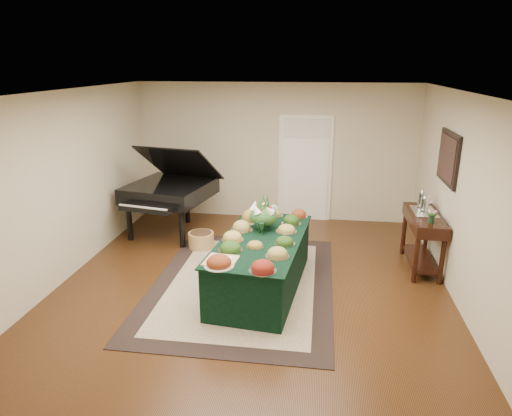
# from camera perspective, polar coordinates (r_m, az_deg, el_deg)

# --- Properties ---
(ground) EXTENTS (6.00, 6.00, 0.00)m
(ground) POSITION_cam_1_polar(r_m,az_deg,el_deg) (6.73, -0.37, -9.33)
(ground) COLOR black
(ground) RESTS_ON ground
(area_rug) EXTENTS (2.56, 3.58, 0.01)m
(area_rug) POSITION_cam_1_polar(r_m,az_deg,el_deg) (6.70, -1.66, -9.38)
(area_rug) COLOR black
(area_rug) RESTS_ON ground
(kitchen_doorway) EXTENTS (1.05, 0.07, 2.10)m
(kitchen_doorway) POSITION_cam_1_polar(r_m,az_deg,el_deg) (9.12, 6.14, 4.76)
(kitchen_doorway) COLOR white
(kitchen_doorway) RESTS_ON ground
(buffet_table) EXTENTS (1.30, 2.37, 0.75)m
(buffet_table) POSITION_cam_1_polar(r_m,az_deg,el_deg) (6.42, 0.70, -6.94)
(buffet_table) COLOR black
(buffet_table) RESTS_ON ground
(food_platters) EXTENTS (1.17, 2.30, 0.15)m
(food_platters) POSITION_cam_1_polar(r_m,az_deg,el_deg) (6.23, 0.39, -3.52)
(food_platters) COLOR silver
(food_platters) RESTS_ON buffet_table
(cutting_board) EXTENTS (0.42, 0.42, 0.10)m
(cutting_board) POSITION_cam_1_polar(r_m,az_deg,el_deg) (5.60, -4.37, -6.32)
(cutting_board) COLOR tan
(cutting_board) RESTS_ON buffet_table
(green_goblets) EXTENTS (0.12, 0.12, 0.18)m
(green_goblets) POSITION_cam_1_polar(r_m,az_deg,el_deg) (6.40, 0.52, -2.55)
(green_goblets) COLOR black
(green_goblets) RESTS_ON buffet_table
(floral_centerpiece) EXTENTS (0.43, 0.43, 0.43)m
(floral_centerpiece) POSITION_cam_1_polar(r_m,az_deg,el_deg) (6.54, 0.96, -0.59)
(floral_centerpiece) COLOR black
(floral_centerpiece) RESTS_ON buffet_table
(grand_piano) EXTENTS (1.71, 1.84, 1.68)m
(grand_piano) POSITION_cam_1_polar(r_m,az_deg,el_deg) (8.47, -10.70, 2.22)
(grand_piano) COLOR black
(grand_piano) RESTS_ON ground
(wicker_basket) EXTENTS (0.44, 0.44, 0.27)m
(wicker_basket) POSITION_cam_1_polar(r_m,az_deg,el_deg) (7.93, -6.87, -4.02)
(wicker_basket) COLOR #AA7C44
(wicker_basket) RESTS_ON ground
(mahogany_sideboard) EXTENTS (0.45, 1.24, 0.88)m
(mahogany_sideboard) POSITION_cam_1_polar(r_m,az_deg,el_deg) (7.38, 20.24, -2.22)
(mahogany_sideboard) COLOR black
(mahogany_sideboard) RESTS_ON ground
(tea_service) EXTENTS (0.34, 0.58, 0.30)m
(tea_service) POSITION_cam_1_polar(r_m,az_deg,el_deg) (7.48, 20.19, 0.61)
(tea_service) COLOR silver
(tea_service) RESTS_ON mahogany_sideboard
(pink_bouquet) EXTENTS (0.16, 0.16, 0.20)m
(pink_bouquet) POSITION_cam_1_polar(r_m,az_deg,el_deg) (6.92, 21.15, -0.69)
(pink_bouquet) COLOR black
(pink_bouquet) RESTS_ON mahogany_sideboard
(wall_painting) EXTENTS (0.05, 0.95, 0.75)m
(wall_painting) POSITION_cam_1_polar(r_m,az_deg,el_deg) (7.16, 22.89, 5.80)
(wall_painting) COLOR black
(wall_painting) RESTS_ON ground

